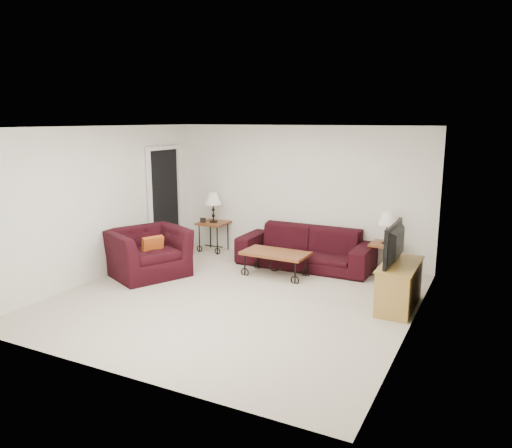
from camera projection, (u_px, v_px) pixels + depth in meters
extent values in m
plane|color=beige|center=(235.00, 299.00, 7.37)|extent=(5.00, 5.00, 0.00)
cube|color=silver|center=(299.00, 193.00, 9.29)|extent=(5.00, 0.02, 2.50)
cube|color=silver|center=(111.00, 259.00, 4.92)|extent=(5.00, 0.02, 2.50)
cube|color=silver|center=(102.00, 203.00, 8.21)|extent=(0.02, 5.00, 2.50)
cube|color=silver|center=(415.00, 234.00, 6.01)|extent=(0.02, 5.00, 2.50)
plane|color=white|center=(233.00, 127.00, 6.85)|extent=(5.00, 5.00, 0.00)
cube|color=black|center=(165.00, 202.00, 9.68)|extent=(0.08, 0.94, 2.04)
imported|color=black|center=(305.00, 247.00, 8.92)|extent=(2.41, 0.94, 0.70)
cube|color=brown|center=(214.00, 237.00, 9.98)|extent=(0.55, 0.55, 0.60)
cube|color=brown|center=(385.00, 259.00, 8.48)|extent=(0.51, 0.51, 0.54)
cube|color=black|center=(203.00, 220.00, 9.84)|extent=(0.12, 0.04, 0.10)
cube|color=black|center=(393.00, 244.00, 8.22)|extent=(0.11, 0.04, 0.09)
cube|color=brown|center=(275.00, 264.00, 8.41)|extent=(1.12, 0.63, 0.41)
imported|color=black|center=(148.00, 252.00, 8.41)|extent=(1.49, 1.56, 0.79)
cube|color=#BC4518|center=(153.00, 247.00, 8.27)|extent=(0.24, 0.37, 0.36)
cube|color=#A0783B|center=(399.00, 286.00, 6.96)|extent=(0.45, 1.08, 0.65)
imported|color=black|center=(400.00, 244.00, 6.84)|extent=(0.13, 0.97, 0.56)
ellipsoid|color=black|center=(342.00, 264.00, 8.40)|extent=(0.37, 0.32, 0.41)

